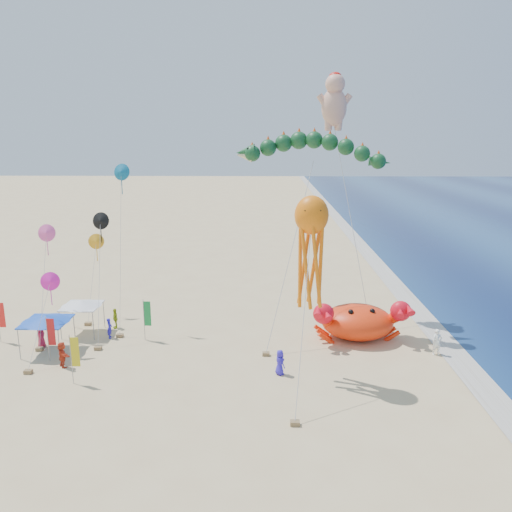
{
  "coord_description": "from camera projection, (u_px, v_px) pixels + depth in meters",
  "views": [
    {
      "loc": [
        -1.25,
        -32.88,
        14.9
      ],
      "look_at": [
        -2.0,
        2.0,
        6.5
      ],
      "focal_mm": 35.0,
      "sensor_mm": 36.0,
      "label": 1
    }
  ],
  "objects": [
    {
      "name": "canopy_white",
      "position": [
        81.0,
        303.0,
        38.14
      ],
      "size": [
        3.0,
        3.0,
        2.71
      ],
      "color": "gray",
      "rests_on": "ground"
    },
    {
      "name": "dragon_kite",
      "position": [
        312.0,
        154.0,
        37.78
      ],
      "size": [
        11.53,
        8.18,
        14.86
      ],
      "color": "#11401E",
      "rests_on": "ground"
    },
    {
      "name": "canopy_blue",
      "position": [
        46.0,
        319.0,
        34.92
      ],
      "size": [
        3.31,
        3.31,
        2.71
      ],
      "color": "gray",
      "rests_on": "ground"
    },
    {
      "name": "small_kites",
      "position": [
        84.0,
        240.0,
        37.49
      ],
      "size": [
        6.51,
        11.4,
        12.91
      ],
      "color": "black",
      "rests_on": "ground"
    },
    {
      "name": "beachgoers",
      "position": [
        150.0,
        343.0,
        34.78
      ],
      "size": [
        28.96,
        8.68,
        1.87
      ],
      "color": "#2720BC",
      "rests_on": "ground"
    },
    {
      "name": "foam_strip",
      "position": [
        453.0,
        353.0,
        35.17
      ],
      "size": [
        320.0,
        320.0,
        0.0
      ],
      "primitive_type": "plane",
      "color": "silver",
      "rests_on": "ground"
    },
    {
      "name": "ground",
      "position": [
        283.0,
        352.0,
        35.42
      ],
      "size": [
        320.0,
        320.0,
        0.0
      ],
      "primitive_type": "plane",
      "color": "#D1B784",
      "rests_on": "ground"
    },
    {
      "name": "feather_flags",
      "position": [
        68.0,
        328.0,
        34.37
      ],
      "size": [
        11.23,
        6.87,
        3.2
      ],
      "color": "gray",
      "rests_on": "ground"
    },
    {
      "name": "cherub_kite",
      "position": [
        335.0,
        100.0,
        40.45
      ],
      "size": [
        4.04,
        6.67,
        19.91
      ],
      "color": "#ECAA90",
      "rests_on": "ground"
    },
    {
      "name": "crab_inflatable",
      "position": [
        358.0,
        321.0,
        37.42
      ],
      "size": [
        7.28,
        5.04,
        3.19
      ],
      "color": "#F6320C",
      "rests_on": "ground"
    },
    {
      "name": "octopus_kite",
      "position": [
        311.0,
        243.0,
        29.95
      ],
      "size": [
        2.38,
        6.87,
        11.51
      ],
      "color": "orange",
      "rests_on": "ground"
    }
  ]
}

